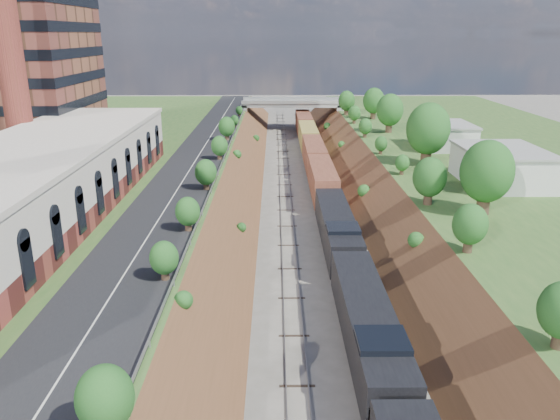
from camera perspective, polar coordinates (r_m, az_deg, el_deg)
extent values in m
cube|color=#325A25|center=(80.55, -21.59, 2.32)|extent=(44.00, 180.00, 5.00)
cube|color=#325A25|center=(83.78, 25.76, 2.35)|extent=(44.00, 180.00, 5.00)
cube|color=brown|center=(76.18, -5.74, 0.70)|extent=(10.00, 180.00, 10.00)
cube|color=brown|center=(77.33, 10.72, 0.74)|extent=(10.00, 180.00, 10.00)
cube|color=gray|center=(75.84, 0.59, 0.79)|extent=(1.58, 180.00, 0.18)
cube|color=gray|center=(76.12, 4.51, 0.80)|extent=(1.58, 180.00, 0.18)
cube|color=black|center=(75.40, -9.27, 4.36)|extent=(8.00, 180.00, 0.10)
cube|color=#99999E|center=(74.77, -6.17, 4.77)|extent=(0.06, 171.00, 0.30)
cube|color=maroon|center=(58.21, -24.80, -0.09)|extent=(14.00, 62.00, 2.20)
cube|color=beige|center=(57.38, -25.22, 3.00)|extent=(14.00, 62.00, 4.30)
cube|color=beige|center=(56.88, -25.54, 5.33)|extent=(14.30, 62.30, 0.50)
cylinder|color=maroon|center=(75.59, -26.95, 18.05)|extent=(3.20, 3.20, 40.00)
cube|color=gray|center=(136.05, -3.70, 9.73)|extent=(1.50, 8.00, 6.20)
cube|color=gray|center=(136.72, 6.11, 9.71)|extent=(1.50, 8.00, 6.20)
cube|color=gray|center=(135.49, 1.22, 11.05)|extent=(24.00, 8.00, 1.00)
cube|color=gray|center=(131.43, 1.28, 11.19)|extent=(24.00, 0.30, 0.80)
cube|color=gray|center=(139.37, 1.18, 11.58)|extent=(24.00, 0.30, 0.80)
cube|color=silver|center=(71.77, 22.12, 4.17)|extent=(9.00, 12.00, 4.00)
cube|color=silver|center=(91.92, 16.74, 7.38)|extent=(8.00, 10.00, 3.60)
cylinder|color=#473323|center=(58.77, 20.48, 0.83)|extent=(1.30, 1.30, 2.62)
ellipsoid|color=#235C20|center=(57.99, 20.82, 3.80)|extent=(5.25, 5.25, 6.30)
cylinder|color=#473323|center=(37.39, -12.62, -9.33)|extent=(0.66, 0.66, 1.22)
ellipsoid|color=#235C20|center=(36.75, -12.78, -7.29)|extent=(2.45, 2.45, 2.94)
cube|color=black|center=(40.75, 9.11, -11.61)|extent=(3.26, 19.54, 3.26)
cube|color=black|center=(59.29, 5.94, -1.80)|extent=(3.26, 19.54, 3.26)
cube|color=brown|center=(102.88, 3.22, 6.93)|extent=(3.26, 69.13, 3.91)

